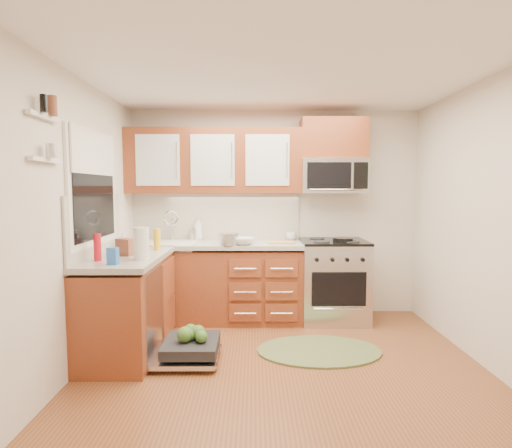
{
  "coord_description": "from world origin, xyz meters",
  "views": [
    {
      "loc": [
        -0.25,
        -3.19,
        1.55
      ],
      "look_at": [
        -0.23,
        0.85,
        1.19
      ],
      "focal_mm": 28.0,
      "sensor_mm": 36.0,
      "label": 1
    }
  ],
  "objects_px": {
    "sink": "(169,253)",
    "bowl_b": "(243,241)",
    "range": "(333,280)",
    "microwave": "(333,176)",
    "stock_pot": "(229,239)",
    "upper_cabinets": "(214,161)",
    "cutting_board": "(281,242)",
    "dishwasher": "(187,350)",
    "rug": "(319,351)",
    "bowl_a": "(240,241)",
    "paper_towel_roll": "(141,243)",
    "skillet": "(343,239)",
    "cup": "(291,236)"
  },
  "relations": [
    {
      "from": "range",
      "to": "stock_pot",
      "type": "distance_m",
      "value": 1.34
    },
    {
      "from": "range",
      "to": "stock_pot",
      "type": "relative_size",
      "value": 4.24
    },
    {
      "from": "upper_cabinets",
      "to": "paper_towel_roll",
      "type": "distance_m",
      "value": 1.59
    },
    {
      "from": "dishwasher",
      "to": "rug",
      "type": "bearing_deg",
      "value": 8.79
    },
    {
      "from": "microwave",
      "to": "cup",
      "type": "height_order",
      "value": "microwave"
    },
    {
      "from": "upper_cabinets",
      "to": "cutting_board",
      "type": "distance_m",
      "value": 1.24
    },
    {
      "from": "bowl_a",
      "to": "paper_towel_roll",
      "type": "bearing_deg",
      "value": -130.93
    },
    {
      "from": "upper_cabinets",
      "to": "stock_pot",
      "type": "bearing_deg",
      "value": -61.99
    },
    {
      "from": "sink",
      "to": "bowl_b",
      "type": "bearing_deg",
      "value": -10.98
    },
    {
      "from": "paper_towel_roll",
      "to": "bowl_b",
      "type": "xyz_separation_m",
      "value": [
        0.88,
        0.94,
        -0.1
      ]
    },
    {
      "from": "range",
      "to": "bowl_b",
      "type": "distance_m",
      "value": 1.18
    },
    {
      "from": "microwave",
      "to": "bowl_a",
      "type": "distance_m",
      "value": 1.34
    },
    {
      "from": "stock_pot",
      "to": "upper_cabinets",
      "type": "bearing_deg",
      "value": 118.01
    },
    {
      "from": "paper_towel_roll",
      "to": "stock_pot",
      "type": "bearing_deg",
      "value": 51.87
    },
    {
      "from": "range",
      "to": "rug",
      "type": "distance_m",
      "value": 1.09
    },
    {
      "from": "skillet",
      "to": "cup",
      "type": "distance_m",
      "value": 0.65
    },
    {
      "from": "stock_pot",
      "to": "bowl_b",
      "type": "distance_m",
      "value": 0.17
    },
    {
      "from": "microwave",
      "to": "rug",
      "type": "bearing_deg",
      "value": -106.47
    },
    {
      "from": "range",
      "to": "microwave",
      "type": "height_order",
      "value": "microwave"
    },
    {
      "from": "paper_towel_roll",
      "to": "skillet",
      "type": "bearing_deg",
      "value": 26.95
    },
    {
      "from": "microwave",
      "to": "bowl_b",
      "type": "height_order",
      "value": "microwave"
    },
    {
      "from": "bowl_a",
      "to": "skillet",
      "type": "bearing_deg",
      "value": 2.66
    },
    {
      "from": "cutting_board",
      "to": "bowl_b",
      "type": "distance_m",
      "value": 0.44
    },
    {
      "from": "stock_pot",
      "to": "dishwasher",
      "type": "bearing_deg",
      "value": -109.39
    },
    {
      "from": "sink",
      "to": "bowl_a",
      "type": "relative_size",
      "value": 2.21
    },
    {
      "from": "upper_cabinets",
      "to": "dishwasher",
      "type": "distance_m",
      "value": 2.19
    },
    {
      "from": "paper_towel_roll",
      "to": "bowl_a",
      "type": "distance_m",
      "value": 1.29
    },
    {
      "from": "stock_pot",
      "to": "range",
      "type": "bearing_deg",
      "value": 9.8
    },
    {
      "from": "bowl_a",
      "to": "sink",
      "type": "bearing_deg",
      "value": 170.55
    },
    {
      "from": "stock_pot",
      "to": "paper_towel_roll",
      "type": "relative_size",
      "value": 0.79
    },
    {
      "from": "range",
      "to": "bowl_b",
      "type": "bearing_deg",
      "value": -170.3
    },
    {
      "from": "upper_cabinets",
      "to": "stock_pot",
      "type": "xyz_separation_m",
      "value": [
        0.19,
        -0.35,
        -0.88
      ]
    },
    {
      "from": "dishwasher",
      "to": "paper_towel_roll",
      "type": "distance_m",
      "value": 1.04
    },
    {
      "from": "rug",
      "to": "range",
      "type": "bearing_deg",
      "value": 71.56
    },
    {
      "from": "bowl_a",
      "to": "bowl_b",
      "type": "distance_m",
      "value": 0.05
    },
    {
      "from": "rug",
      "to": "bowl_b",
      "type": "xyz_separation_m",
      "value": [
        -0.74,
        0.76,
        0.95
      ]
    },
    {
      "from": "dishwasher",
      "to": "bowl_b",
      "type": "distance_m",
      "value": 1.37
    },
    {
      "from": "cutting_board",
      "to": "upper_cabinets",
      "type": "bearing_deg",
      "value": 164.06
    },
    {
      "from": "dishwasher",
      "to": "stock_pot",
      "type": "relative_size",
      "value": 3.12
    },
    {
      "from": "paper_towel_roll",
      "to": "bowl_a",
      "type": "height_order",
      "value": "paper_towel_roll"
    },
    {
      "from": "upper_cabinets",
      "to": "rug",
      "type": "relative_size",
      "value": 1.73
    },
    {
      "from": "bowl_a",
      "to": "cup",
      "type": "distance_m",
      "value": 0.71
    },
    {
      "from": "microwave",
      "to": "dishwasher",
      "type": "height_order",
      "value": "microwave"
    },
    {
      "from": "range",
      "to": "bowl_b",
      "type": "relative_size",
      "value": 3.76
    },
    {
      "from": "sink",
      "to": "bowl_b",
      "type": "relative_size",
      "value": 2.45
    },
    {
      "from": "range",
      "to": "microwave",
      "type": "bearing_deg",
      "value": 90.0
    },
    {
      "from": "skillet",
      "to": "cutting_board",
      "type": "bearing_deg",
      "value": 178.64
    },
    {
      "from": "upper_cabinets",
      "to": "skillet",
      "type": "height_order",
      "value": "upper_cabinets"
    },
    {
      "from": "upper_cabinets",
      "to": "paper_towel_roll",
      "type": "height_order",
      "value": "upper_cabinets"
    },
    {
      "from": "skillet",
      "to": "dishwasher",
      "type": "bearing_deg",
      "value": -147.49
    }
  ]
}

